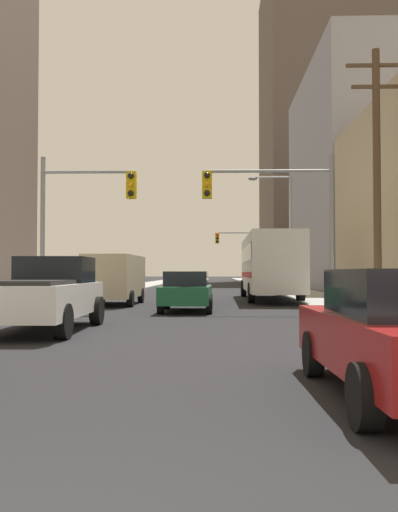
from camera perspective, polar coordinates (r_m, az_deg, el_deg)
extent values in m
cube|color=#9E9E99|center=(53.10, -6.84, -3.23)|extent=(3.49, 160.00, 0.15)
cube|color=#9E9E99|center=(52.81, 7.81, -3.23)|extent=(3.49, 160.00, 0.15)
cube|color=silver|center=(29.79, 7.31, -0.81)|extent=(2.61, 11.52, 2.90)
cube|color=black|center=(29.71, 4.88, 0.19)|extent=(0.12, 10.58, 0.80)
cube|color=red|center=(29.69, 4.89, -1.93)|extent=(0.11, 10.58, 0.28)
cylinder|color=black|center=(33.73, 4.66, -3.39)|extent=(0.32, 1.00, 1.00)
cylinder|color=black|center=(33.93, 8.63, -3.36)|extent=(0.32, 1.00, 1.00)
cylinder|color=black|center=(26.50, 5.47, -3.84)|extent=(0.32, 1.00, 1.00)
cylinder|color=black|center=(26.76, 10.51, -3.80)|extent=(0.32, 1.00, 1.00)
cube|color=white|center=(14.43, -15.76, -4.37)|extent=(2.16, 5.46, 0.80)
cube|color=black|center=(15.34, -14.65, -1.41)|extent=(1.85, 1.85, 0.70)
cube|color=black|center=(13.13, -17.52, -2.65)|extent=(1.83, 2.43, 0.10)
cylinder|color=black|center=(16.39, -17.17, -5.43)|extent=(0.28, 0.80, 0.80)
cylinder|color=black|center=(15.87, -10.57, -5.60)|extent=(0.28, 0.80, 0.80)
cylinder|color=black|center=(12.53, -13.95, -6.62)|extent=(0.28, 0.80, 0.80)
cube|color=#C6B793|center=(25.50, -8.69, -2.09)|extent=(2.10, 5.24, 1.90)
cube|color=black|center=(28.07, -7.73, -1.21)|extent=(1.76, 0.05, 0.60)
cylinder|color=black|center=(27.34, -10.05, -4.05)|extent=(0.24, 0.72, 0.72)
cylinder|color=black|center=(27.02, -6.05, -4.09)|extent=(0.24, 0.72, 0.72)
cylinder|color=black|center=(24.09, -11.67, -4.36)|extent=(0.24, 0.72, 0.72)
cylinder|color=black|center=(23.73, -7.14, -4.42)|extent=(0.24, 0.72, 0.72)
cylinder|color=black|center=(8.09, 11.76, -9.94)|extent=(0.22, 0.64, 0.64)
cylinder|color=black|center=(5.50, 16.81, -13.83)|extent=(0.22, 0.64, 0.64)
cube|color=#195938|center=(20.90, -1.28, -4.02)|extent=(1.89, 4.24, 0.65)
cube|color=black|center=(20.74, -1.30, -2.38)|extent=(1.63, 1.93, 0.55)
cylinder|color=black|center=(22.31, -3.32, -4.70)|extent=(0.22, 0.64, 0.64)
cylinder|color=black|center=(22.23, 1.13, -4.72)|extent=(0.22, 0.64, 0.64)
cylinder|color=black|center=(19.64, -4.01, -5.11)|extent=(0.22, 0.64, 0.64)
cylinder|color=black|center=(19.55, 1.05, -5.13)|extent=(0.22, 0.64, 0.64)
cube|color=black|center=(26.70, -0.95, -3.52)|extent=(1.86, 4.23, 0.65)
cube|color=black|center=(26.54, -0.96, -2.23)|extent=(1.61, 1.92, 0.55)
cylinder|color=black|center=(28.10, -2.59, -4.09)|extent=(0.22, 0.64, 0.64)
cylinder|color=black|center=(28.03, 0.95, -4.10)|extent=(0.22, 0.64, 0.64)
cylinder|color=black|center=(25.43, -3.04, -4.34)|extent=(0.22, 0.64, 0.64)
cylinder|color=black|center=(25.34, 0.87, -4.35)|extent=(0.22, 0.64, 0.64)
cylinder|color=gray|center=(22.22, -15.95, 2.26)|extent=(0.18, 0.18, 6.00)
cylinder|color=gray|center=(22.06, -11.55, 8.54)|extent=(3.48, 0.12, 0.12)
cube|color=gold|center=(21.64, -7.03, 7.31)|extent=(0.38, 0.30, 1.05)
sphere|color=black|center=(21.53, -7.10, 8.27)|extent=(0.24, 0.24, 0.24)
sphere|color=#F9A514|center=(21.48, -7.10, 7.38)|extent=(0.24, 0.24, 0.24)
sphere|color=black|center=(21.43, -7.11, 6.48)|extent=(0.24, 0.24, 0.24)
cylinder|color=gray|center=(21.65, 13.63, 2.35)|extent=(0.18, 0.18, 6.00)
cylinder|color=gray|center=(21.59, 7.28, 8.75)|extent=(4.78, 0.12, 0.12)
cube|color=gold|center=(21.40, 0.85, 7.40)|extent=(0.38, 0.30, 1.05)
sphere|color=black|center=(21.29, 0.84, 8.38)|extent=(0.24, 0.24, 0.24)
sphere|color=#F9A514|center=(21.23, 0.84, 7.47)|extent=(0.24, 0.24, 0.24)
sphere|color=black|center=(21.18, 0.84, 6.57)|extent=(0.24, 0.24, 0.24)
cylinder|color=gray|center=(54.21, 6.43, -0.11)|extent=(0.18, 0.18, 6.00)
cylinder|color=gray|center=(54.20, 4.17, 2.43)|extent=(4.27, 0.12, 0.12)
cube|color=gold|center=(54.11, 1.91, 1.87)|extent=(0.38, 0.30, 1.05)
sphere|color=red|center=(53.97, 1.91, 2.24)|extent=(0.24, 0.24, 0.24)
sphere|color=black|center=(53.94, 1.91, 1.88)|extent=(0.24, 0.24, 0.24)
sphere|color=black|center=(53.92, 1.91, 1.52)|extent=(0.24, 0.24, 0.24)
cylinder|color=brown|center=(21.41, 18.01, 7.50)|extent=(0.28, 0.28, 9.77)
cube|color=brown|center=(22.49, 17.90, 18.34)|extent=(2.20, 0.12, 0.12)
cube|color=brown|center=(22.23, 17.92, 16.40)|extent=(1.80, 0.12, 0.12)
cylinder|color=gray|center=(33.74, 9.49, 2.15)|extent=(0.16, 0.16, 7.50)
cylinder|color=gray|center=(34.03, 7.54, 8.13)|extent=(2.28, 0.10, 0.10)
ellipsoid|color=#4C4C51|center=(33.92, 5.61, 7.99)|extent=(0.56, 0.32, 0.20)
cube|color=#93939E|center=(53.57, 19.10, 7.48)|extent=(15.11, 22.69, 19.92)
cube|color=#66564C|center=(96.77, 13.17, 12.95)|extent=(20.74, 25.64, 51.83)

